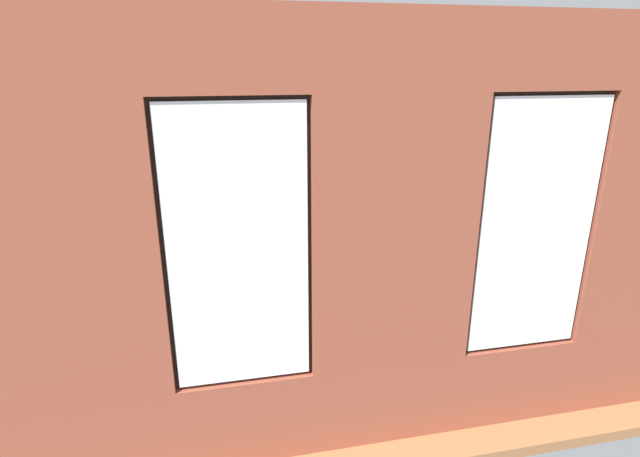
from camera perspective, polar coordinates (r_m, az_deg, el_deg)
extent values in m
cube|color=#99663D|center=(6.64, 0.11, -8.67)|extent=(6.62, 5.82, 0.10)
cube|color=brown|center=(3.72, 8.46, -2.52)|extent=(1.25, 0.16, 3.33)
cube|color=brown|center=(3.66, -28.25, -5.01)|extent=(1.37, 0.16, 3.33)
cube|color=brown|center=(4.81, 20.96, -15.95)|extent=(1.01, 0.16, 0.73)
cube|color=brown|center=(4.03, 25.55, 17.87)|extent=(1.01, 0.16, 0.54)
cube|color=white|center=(4.18, 23.43, -0.14)|extent=(0.95, 0.03, 2.01)
cube|color=#38281E|center=(4.22, 22.97, 0.12)|extent=(1.01, 0.04, 2.07)
cube|color=brown|center=(4.17, -8.25, -20.67)|extent=(1.01, 0.16, 0.73)
cube|color=brown|center=(3.24, -10.56, 19.52)|extent=(1.01, 0.16, 0.54)
cube|color=white|center=(3.43, -9.27, -2.70)|extent=(0.95, 0.03, 2.01)
cube|color=#38281E|center=(3.49, -9.33, -2.35)|extent=(1.01, 0.04, 2.07)
cube|color=#A87547|center=(4.24, 7.34, -14.33)|extent=(3.47, 0.24, 0.06)
cube|color=black|center=(3.64, 8.37, 6.15)|extent=(0.48, 0.03, 0.68)
cube|color=orange|center=(3.66, 8.29, 6.20)|extent=(0.42, 0.01, 0.62)
cube|color=silver|center=(5.97, -28.43, 3.48)|extent=(0.10, 4.82, 3.33)
cube|color=black|center=(4.84, -5.60, -16.61)|extent=(1.75, 0.85, 0.42)
cube|color=black|center=(4.34, -5.24, -14.72)|extent=(1.75, 0.24, 0.38)
cube|color=black|center=(4.79, 3.61, -12.51)|extent=(0.22, 0.85, 0.24)
cube|color=black|center=(4.66, -15.36, -14.14)|extent=(0.22, 0.85, 0.24)
cube|color=#232326|center=(4.76, -1.75, -13.27)|extent=(0.60, 0.65, 0.12)
cube|color=#232326|center=(4.70, -9.83, -13.97)|extent=(0.60, 0.65, 0.12)
cube|color=black|center=(7.46, 17.06, -4.19)|extent=(0.99, 1.80, 0.42)
cube|color=black|center=(7.46, 19.63, -1.17)|extent=(0.38, 1.75, 0.38)
cube|color=black|center=(8.00, 15.09, -0.08)|extent=(0.87, 0.29, 0.24)
cube|color=black|center=(6.72, 19.92, -4.18)|extent=(0.87, 0.29, 0.24)
cube|color=#232326|center=(7.62, 16.00, -1.41)|extent=(0.69, 0.65, 0.12)
cube|color=#232326|center=(7.07, 18.03, -3.18)|extent=(0.69, 0.65, 0.12)
cube|color=olive|center=(6.46, -2.94, -4.83)|extent=(1.42, 0.71, 0.04)
cube|color=olive|center=(6.93, 2.01, -5.14)|extent=(0.07, 0.07, 0.41)
cube|color=olive|center=(6.76, -8.77, -6.02)|extent=(0.07, 0.07, 0.41)
cube|color=olive|center=(6.42, 3.29, -7.19)|extent=(0.07, 0.07, 0.41)
cube|color=olive|center=(6.23, -8.41, -8.22)|extent=(0.07, 0.07, 0.41)
cylinder|color=#B23D38|center=(6.61, 0.22, -3.65)|extent=(0.07, 0.07, 0.08)
cylinder|color=#B7333D|center=(6.29, -6.62, -4.93)|extent=(0.08, 0.08, 0.10)
cylinder|color=#47423D|center=(6.43, -2.95, -4.22)|extent=(0.14, 0.14, 0.11)
sphere|color=#286B2D|center=(6.38, -2.97, -3.13)|extent=(0.17, 0.17, 0.17)
cube|color=#B2B2B7|center=(6.50, -4.61, -4.40)|extent=(0.16, 0.15, 0.02)
cube|color=#59595B|center=(6.37, -1.84, -4.87)|extent=(0.18, 0.10, 0.02)
cube|color=black|center=(6.06, -24.46, -10.13)|extent=(1.05, 0.42, 0.49)
cube|color=black|center=(5.95, -24.81, -7.82)|extent=(0.45, 0.20, 0.05)
cube|color=black|center=(5.92, -24.88, -7.34)|extent=(0.06, 0.04, 0.06)
cube|color=black|center=(5.79, -25.33, -4.34)|extent=(1.03, 0.04, 0.61)
cube|color=black|center=(5.81, -25.28, -4.25)|extent=(0.98, 0.01, 0.56)
cylinder|color=olive|center=(8.06, -5.96, -2.25)|extent=(0.52, 0.52, 0.28)
ellipsoid|color=white|center=(7.94, -6.04, 0.04)|extent=(1.15, 1.15, 0.46)
ellipsoid|color=navy|center=(7.90, -6.69, 0.79)|extent=(0.44, 0.44, 0.18)
cylinder|color=#47423D|center=(5.16, -20.35, -15.69)|extent=(0.30, 0.30, 0.36)
cylinder|color=brown|center=(4.93, -20.94, -11.30)|extent=(0.05, 0.05, 0.55)
cone|color=#1E5B28|center=(4.74, -24.23, -6.09)|extent=(0.56, 0.20, 0.58)
cone|color=#1E5B28|center=(4.55, -22.82, -6.77)|extent=(0.33, 0.55, 0.60)
cone|color=#1E5B28|center=(4.52, -20.98, -6.95)|extent=(0.37, 0.58, 0.58)
cone|color=#1E5B28|center=(4.66, -19.51, -5.54)|extent=(0.51, 0.19, 0.62)
cone|color=#1E5B28|center=(4.89, -19.65, -5.24)|extent=(0.47, 0.60, 0.52)
cone|color=#1E5B28|center=(4.96, -22.14, -5.26)|extent=(0.36, 0.63, 0.52)
cylinder|color=#9E5638|center=(7.82, 6.86, -3.33)|extent=(0.17, 0.17, 0.18)
cylinder|color=brown|center=(7.77, 6.90, -2.33)|extent=(0.02, 0.02, 0.11)
ellipsoid|color=#1E5B28|center=(7.70, 6.96, -0.94)|extent=(0.33, 0.33, 0.29)
cylinder|color=#47423D|center=(9.00, 12.94, -0.44)|extent=(0.24, 0.24, 0.27)
cylinder|color=brown|center=(8.89, 13.11, 1.75)|extent=(0.04, 0.04, 0.45)
cone|color=#3D8E42|center=(8.74, 12.40, 4.41)|extent=(0.44, 0.23, 0.49)
cone|color=#3D8E42|center=(8.63, 13.25, 4.14)|extent=(0.35, 0.46, 0.49)
cone|color=#3D8E42|center=(8.68, 13.93, 4.19)|extent=(0.28, 0.45, 0.49)
cone|color=#3D8E42|center=(8.80, 14.36, 4.25)|extent=(0.48, 0.31, 0.47)
cone|color=#3D8E42|center=(8.86, 13.97, 4.53)|extent=(0.43, 0.26, 0.50)
cone|color=#3D8E42|center=(8.96, 12.91, 4.46)|extent=(0.21, 0.49, 0.44)
cone|color=#3D8E42|center=(8.88, 12.29, 4.41)|extent=(0.40, 0.48, 0.45)
cylinder|color=gray|center=(8.45, 10.65, -1.93)|extent=(0.16, 0.16, 0.15)
cylinder|color=brown|center=(8.40, 10.72, -0.91)|extent=(0.02, 0.02, 0.17)
ellipsoid|color=#1E5B28|center=(8.34, 10.79, 0.32)|extent=(0.26, 0.26, 0.21)
cylinder|color=brown|center=(6.02, 28.79, -12.13)|extent=(0.27, 0.27, 0.30)
cylinder|color=brown|center=(5.86, 29.33, -9.10)|extent=(0.05, 0.05, 0.42)
cone|color=#1E5B28|center=(5.57, 28.86, -5.06)|extent=(0.47, 0.18, 0.61)
cone|color=#1E5B28|center=(5.53, 30.69, -5.69)|extent=(0.33, 0.52, 0.60)
cone|color=#1E5B28|center=(5.66, 32.04, -5.64)|extent=(0.44, 0.53, 0.57)
cone|color=#1E5B28|center=(5.82, 31.23, -4.67)|extent=(0.52, 0.24, 0.59)
cone|color=#1E5B28|center=(5.93, 29.46, -4.62)|extent=(0.43, 0.60, 0.50)
cone|color=#1E5B28|center=(5.76, 27.58, -4.99)|extent=(0.47, 0.59, 0.50)
cylinder|color=#47423D|center=(5.15, 9.75, -15.23)|extent=(0.31, 0.31, 0.29)
cylinder|color=brown|center=(5.05, 9.87, -13.49)|extent=(0.05, 0.05, 0.07)
ellipsoid|color=#286B2D|center=(4.91, 10.04, -10.84)|extent=(0.55, 0.55, 0.46)
cylinder|color=#9E5638|center=(8.20, -19.13, -2.47)|extent=(0.31, 0.31, 0.38)
cylinder|color=brown|center=(8.07, -19.44, 0.28)|extent=(0.06, 0.06, 0.45)
cone|color=#1E5B28|center=(7.97, -21.03, 2.66)|extent=(0.46, 0.18, 0.39)
cone|color=#1E5B28|center=(7.83, -20.16, 2.77)|extent=(0.23, 0.41, 0.44)
cone|color=#1E5B28|center=(7.86, -19.09, 3.04)|extent=(0.37, 0.33, 0.46)
cone|color=#1E5B28|center=(8.06, -18.83, 3.22)|extent=(0.38, 0.39, 0.42)
cone|color=#1E5B28|center=(8.12, -19.77, 3.26)|extent=(0.18, 0.42, 0.43)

